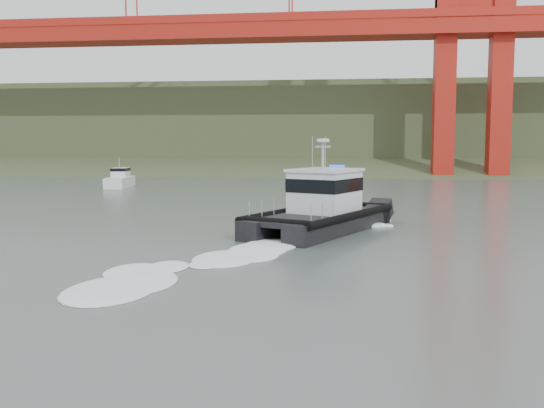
{
  "coord_description": "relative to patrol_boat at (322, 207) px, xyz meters",
  "views": [
    {
      "loc": [
        3.66,
        -18.82,
        5.32
      ],
      "look_at": [
        0.17,
        9.66,
        2.4
      ],
      "focal_mm": 40.0,
      "sensor_mm": 36.0,
      "label": 1
    }
  ],
  "objects": [
    {
      "name": "patrol_boat",
      "position": [
        0.0,
        0.0,
        0.0
      ],
      "size": [
        8.89,
        12.53,
        5.74
      ],
      "rotation": [
        0.0,
        0.0,
        -0.44
      ],
      "color": "black",
      "rests_on": "ground"
    },
    {
      "name": "motorboat",
      "position": [
        -25.52,
        33.27,
        -0.53
      ],
      "size": [
        2.96,
        6.81,
        3.63
      ],
      "rotation": [
        0.0,
        0.0,
        0.12
      ],
      "color": "white",
      "rests_on": "ground"
    },
    {
      "name": "headlands",
      "position": [
        -2.24,
        107.85,
        5.61
      ],
      "size": [
        500.0,
        105.36,
        27.12
      ],
      "color": "#3C502E",
      "rests_on": "ground"
    },
    {
      "name": "ground",
      "position": [
        -2.24,
        -17.65,
        -1.44
      ],
      "size": [
        400.0,
        400.0,
        0.0
      ],
      "primitive_type": "plane",
      "color": "#52625B",
      "rests_on": "ground"
    }
  ]
}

